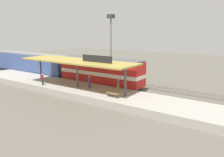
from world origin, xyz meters
name	(u,v)px	position (x,y,z in m)	size (l,w,h in m)	color
ground_plane	(105,84)	(2.00, 0.00, 0.00)	(120.00, 120.00, 0.00)	#5B564C
track_near	(98,86)	(0.00, 0.00, 0.03)	(3.20, 110.00, 0.16)	#4E4941
track_far	(114,81)	(4.60, 0.00, 0.03)	(3.20, 110.00, 0.16)	#4E4941
platform	(78,90)	(-4.60, 0.00, 0.45)	(6.00, 44.00, 0.90)	#9E998E
station_canopy	(77,61)	(-4.60, -0.09, 4.53)	(5.20, 18.00, 4.70)	#47474C
platform_bench	(113,94)	(-6.00, -7.10, 1.34)	(0.44, 1.70, 0.50)	#333338
locomotive	(100,72)	(0.00, -0.57, 2.41)	(2.93, 14.43, 4.44)	#28282D
passenger_carriage_single	(30,63)	(0.00, 17.43, 2.31)	(2.90, 20.00, 4.24)	#28282D
freight_car	(107,70)	(4.60, 1.48, 1.97)	(2.80, 12.00, 3.54)	#28282D
light_mast	(111,33)	(7.80, 2.92, 8.40)	(1.10, 1.10, 11.70)	slate
person_waiting	(89,81)	(-4.21, -1.90, 1.85)	(0.34, 0.34, 1.71)	#663375
person_walking	(42,79)	(-6.80, 4.87, 1.85)	(0.34, 0.34, 1.71)	#23603D
person_boarding	(118,84)	(-3.28, -6.12, 1.85)	(0.34, 0.34, 1.71)	olive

